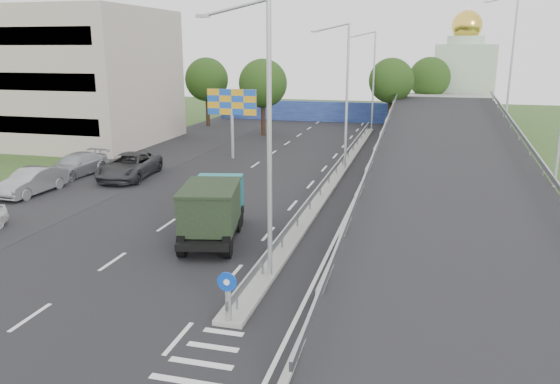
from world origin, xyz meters
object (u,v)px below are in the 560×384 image
(lamp_post_mid, at_px, (344,89))
(lamp_post_near, at_px, (264,129))
(sign_bollard, at_px, (228,296))
(parked_car_b, at_px, (32,181))
(parked_car_d, at_px, (76,165))
(church, at_px, (463,75))
(dump_truck, at_px, (213,207))
(lamp_post_far, at_px, (372,75))
(parked_car_c, at_px, (129,166))
(billboard, at_px, (232,106))

(lamp_post_mid, bearing_deg, lamp_post_near, -90.00)
(sign_bollard, xyz_separation_m, parked_car_b, (-17.08, 12.31, -0.24))
(parked_car_d, bearing_deg, church, 61.57)
(lamp_post_mid, bearing_deg, parked_car_d, -159.75)
(lamp_post_near, bearing_deg, church, 79.62)
(dump_truck, height_order, parked_car_b, dump_truck)
(sign_bollard, xyz_separation_m, lamp_post_far, (0.11, 43.83, 4.77))
(parked_car_b, height_order, parked_car_c, parked_car_c)
(sign_bollard, xyz_separation_m, dump_truck, (-3.50, 7.67, 0.47))
(parked_car_b, bearing_deg, parked_car_d, 97.47)
(lamp_post_near, distance_m, billboard, 23.87)
(billboard, xyz_separation_m, parked_car_d, (-8.49, -8.49, -3.42))
(lamp_post_mid, xyz_separation_m, lamp_post_far, (0.00, 20.00, 0.00))
(sign_bollard, height_order, billboard, billboard)
(lamp_post_far, height_order, billboard, lamp_post_far)
(sign_bollard, height_order, lamp_post_far, lamp_post_far)
(dump_truck, bearing_deg, lamp_post_near, -59.22)
(billboard, distance_m, dump_truck, 19.16)
(sign_bollard, bearing_deg, lamp_post_mid, 89.74)
(lamp_post_mid, height_order, parked_car_c, lamp_post_mid)
(church, relative_size, parked_car_d, 2.63)
(lamp_post_far, distance_m, dump_truck, 36.59)
(dump_truck, bearing_deg, church, 62.50)
(sign_bollard, bearing_deg, parked_car_b, 144.22)
(lamp_post_near, relative_size, parked_car_d, 1.92)
(lamp_post_mid, xyz_separation_m, dump_truck, (-3.61, -16.15, -4.31))
(lamp_post_mid, xyz_separation_m, parked_car_c, (-13.62, -6.24, -4.97))
(parked_car_c, xyz_separation_m, parked_car_d, (-3.98, -0.25, -0.08))
(church, distance_m, parked_car_b, 53.15)
(lamp_post_mid, xyz_separation_m, parked_car_d, (-17.60, -6.49, -5.05))
(billboard, xyz_separation_m, parked_car_b, (-8.08, -13.51, -3.39))
(lamp_post_mid, distance_m, lamp_post_far, 20.00)
(church, distance_m, billboard, 37.23)
(billboard, distance_m, parked_car_d, 12.49)
(sign_bollard, bearing_deg, billboard, 109.21)
(lamp_post_mid, bearing_deg, lamp_post_far, 90.00)
(parked_car_b, bearing_deg, lamp_post_far, 64.20)
(sign_bollard, xyz_separation_m, lamp_post_mid, (0.11, 23.83, 4.77))
(church, bearing_deg, dump_truck, -105.07)
(lamp_post_mid, bearing_deg, parked_car_b, -146.19)
(lamp_post_near, distance_m, parked_car_c, 19.99)
(lamp_post_near, distance_m, parked_car_b, 19.82)
(sign_bollard, bearing_deg, parked_car_d, 135.26)
(sign_bollard, height_order, church, church)
(church, bearing_deg, lamp_post_far, -125.24)
(sign_bollard, distance_m, billboard, 27.53)
(parked_car_b, bearing_deg, parked_car_c, 58.68)
(sign_bollard, relative_size, parked_car_d, 0.32)
(billboard, bearing_deg, lamp_post_near, -67.51)
(sign_bollard, distance_m, parked_car_d, 24.63)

